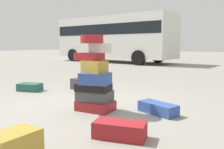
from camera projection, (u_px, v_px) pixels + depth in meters
The scene contains 7 objects.
ground_plane at pixel (89, 106), 4.91m from camera, with size 80.00×80.00×0.00m, color gray.
suitcase_tower at pixel (94, 80), 4.52m from camera, with size 0.75×0.62×1.42m.
suitcase_navy_upright_blue at pixel (158, 108), 4.38m from camera, with size 0.73×0.31×0.20m, color #334F99.
suitcase_charcoal_right_side at pixel (85, 84), 6.74m from camera, with size 0.78×0.29×0.30m, color #4C4C51.
suitcase_maroon_foreground_near at pixel (120, 130), 3.24m from camera, with size 0.69×0.33×0.22m, color maroon.
suitcase_teal_foreground_far at pixel (30, 87), 6.54m from camera, with size 0.60×0.38×0.20m, color #26594C.
parked_bus at pixel (114, 36), 17.11m from camera, with size 9.17×3.83×3.15m.
Camera 1 is at (2.79, -3.93, 1.25)m, focal length 38.74 mm.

